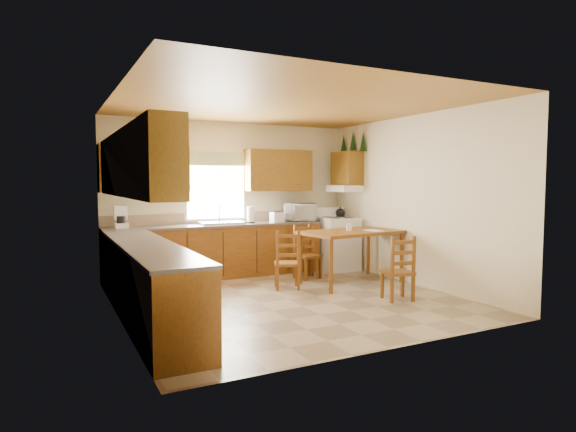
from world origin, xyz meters
name	(u,v)px	position (x,y,z in m)	size (l,w,h in m)	color
floor	(288,299)	(0.00, 0.00, 0.00)	(4.50, 4.50, 0.00)	gray
ceiling	(288,105)	(0.00, 0.00, 2.70)	(4.50, 4.50, 0.00)	olive
wall_left	(117,207)	(-2.25, 0.00, 1.35)	(4.50, 4.50, 0.00)	beige
wall_right	(414,200)	(2.25, 0.00, 1.35)	(4.50, 4.50, 0.00)	beige
wall_back	(232,198)	(0.00, 2.25, 1.35)	(4.50, 4.50, 0.00)	beige
wall_front	(394,213)	(0.00, -2.25, 1.35)	(4.50, 4.50, 0.00)	beige
lower_cab_back	(218,252)	(-0.38, 1.95, 0.44)	(3.75, 0.60, 0.88)	brown
lower_cab_left	(148,284)	(-1.95, -0.15, 0.44)	(0.60, 3.60, 0.88)	brown
counter_back	(217,225)	(-0.38, 1.95, 0.90)	(3.75, 0.63, 0.04)	#504743
counter_left	(147,245)	(-1.95, -0.15, 0.90)	(0.63, 3.60, 0.04)	#504743
backsplash	(212,218)	(-0.38, 2.24, 1.01)	(3.75, 0.01, 0.18)	gray
upper_cab_back_left	(144,169)	(-1.55, 2.08, 1.85)	(1.41, 0.33, 0.75)	brown
upper_cab_back_right	(279,170)	(0.86, 2.08, 1.85)	(1.25, 0.33, 0.75)	brown
upper_cab_left	(133,164)	(-2.08, -0.15, 1.85)	(0.33, 3.60, 0.75)	brown
upper_cab_stove	(347,168)	(2.08, 1.65, 1.90)	(0.33, 0.62, 0.62)	brown
range_hood	(345,188)	(2.03, 1.65, 1.52)	(0.44, 0.62, 0.12)	silver
window_frame	(216,187)	(-0.30, 2.22, 1.55)	(1.13, 0.02, 1.18)	silver
window_pane	(216,187)	(-0.30, 2.21, 1.55)	(1.05, 0.01, 1.10)	white
window_valance	(216,159)	(-0.30, 2.19, 2.05)	(1.19, 0.01, 0.24)	#567941
sink_basin	(221,223)	(-0.30, 1.95, 0.94)	(0.75, 0.45, 0.04)	silver
pine_decal_a	(363,141)	(2.21, 1.33, 2.38)	(0.22, 0.22, 0.36)	#143213
pine_decal_b	(353,141)	(2.21, 1.65, 2.42)	(0.22, 0.22, 0.36)	#143213
pine_decal_c	(344,144)	(2.21, 1.97, 2.38)	(0.22, 0.22, 0.36)	#143213
stove	(338,244)	(1.88, 1.64, 0.48)	(0.65, 0.67, 0.96)	silver
coffeemaker	(121,218)	(-1.94, 1.98, 1.08)	(0.19, 0.22, 0.32)	silver
paper_towel	(250,215)	(0.23, 1.92, 1.06)	(0.12, 0.12, 0.29)	white
toaster	(277,217)	(0.71, 1.86, 1.01)	(0.22, 0.14, 0.18)	silver
microwave	(299,212)	(1.23, 1.95, 1.08)	(0.54, 0.39, 0.32)	silver
dining_table	(351,257)	(1.41, 0.51, 0.43)	(1.60, 0.91, 0.86)	brown
chair_near_left	(287,259)	(0.30, 0.62, 0.45)	(0.38, 0.36, 0.90)	brown
chair_near_right	(398,268)	(1.35, -0.72, 0.45)	(0.38, 0.36, 0.90)	brown
chair_far_left	(306,253)	(0.96, 1.19, 0.43)	(0.36, 0.35, 0.86)	brown
chair_far_right	(308,252)	(0.97, 1.17, 0.45)	(0.38, 0.36, 0.90)	brown
table_paper	(374,231)	(1.74, 0.35, 0.86)	(0.22, 0.29, 0.00)	white
table_card	(349,227)	(1.37, 0.52, 0.91)	(0.09, 0.02, 0.12)	white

